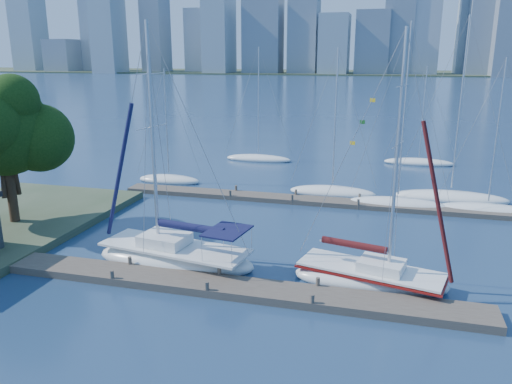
# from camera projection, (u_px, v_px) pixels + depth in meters

# --- Properties ---
(ground) EXTENTS (700.00, 700.00, 0.00)m
(ground) POSITION_uv_depth(u_px,v_px,m) (214.00, 289.00, 24.49)
(ground) COLOR #172F4C
(ground) RESTS_ON ground
(near_dock) EXTENTS (26.00, 2.00, 0.40)m
(near_dock) POSITION_uv_depth(u_px,v_px,m) (213.00, 285.00, 24.44)
(near_dock) COLOR #493E36
(near_dock) RESTS_ON ground
(far_dock) EXTENTS (30.00, 1.80, 0.36)m
(far_dock) POSITION_uv_depth(u_px,v_px,m) (307.00, 200.00, 38.86)
(far_dock) COLOR #493E36
(far_dock) RESTS_ON ground
(far_shore) EXTENTS (800.00, 100.00, 1.50)m
(far_shore) POSITION_uv_depth(u_px,v_px,m) (379.00, 73.00, 322.77)
(far_shore) COLOR #38472D
(far_shore) RESTS_ON ground
(tree) EXTENTS (7.82, 7.11, 10.05)m
(tree) POSITION_uv_depth(u_px,v_px,m) (3.00, 128.00, 31.36)
(tree) COLOR #322116
(tree) RESTS_ON ground
(sailboat_navy) EXTENTS (9.32, 4.29, 13.42)m
(sailboat_navy) POSITION_uv_depth(u_px,v_px,m) (175.00, 247.00, 27.15)
(sailboat_navy) COLOR white
(sailboat_navy) RESTS_ON ground
(sailboat_maroon) EXTENTS (7.97, 4.17, 12.84)m
(sailboat_maroon) POSITION_uv_depth(u_px,v_px,m) (371.00, 265.00, 24.71)
(sailboat_maroon) COLOR white
(sailboat_maroon) RESTS_ON ground
(bg_boat_0) EXTENTS (6.05, 2.93, 10.37)m
(bg_boat_0) POSITION_uv_depth(u_px,v_px,m) (169.00, 180.00, 45.15)
(bg_boat_0) COLOR white
(bg_boat_0) RESTS_ON ground
(bg_boat_2) EXTENTS (7.23, 2.89, 12.05)m
(bg_boat_2) POSITION_uv_depth(u_px,v_px,m) (332.00, 192.00, 41.01)
(bg_boat_2) COLOR white
(bg_boat_2) RESTS_ON ground
(bg_boat_3) EXTENTS (7.74, 4.22, 13.74)m
(bg_boat_3) POSITION_uv_depth(u_px,v_px,m) (397.00, 204.00, 37.69)
(bg_boat_3) COLOR white
(bg_boat_3) RESTS_ON ground
(bg_boat_4) EXTENTS (8.89, 2.85, 14.31)m
(bg_boat_4) POSITION_uv_depth(u_px,v_px,m) (450.00, 197.00, 39.39)
(bg_boat_4) COLOR white
(bg_boat_4) RESTS_ON ground
(bg_boat_5) EXTENTS (7.39, 2.67, 11.30)m
(bg_boat_5) POSITION_uv_depth(u_px,v_px,m) (487.00, 210.00, 36.32)
(bg_boat_5) COLOR white
(bg_boat_5) RESTS_ON ground
(bg_boat_6) EXTENTS (7.47, 3.61, 12.28)m
(bg_boat_6) POSITION_uv_depth(u_px,v_px,m) (259.00, 158.00, 54.41)
(bg_boat_6) COLOR white
(bg_boat_6) RESTS_ON ground
(bg_boat_7) EXTENTS (7.13, 1.99, 10.40)m
(bg_boat_7) POSITION_uv_depth(u_px,v_px,m) (419.00, 162.00, 52.50)
(bg_boat_7) COLOR white
(bg_boat_7) RESTS_ON ground
(skyline) EXTENTS (502.21, 51.31, 114.01)m
(skyline) POSITION_uv_depth(u_px,v_px,m) (421.00, 12.00, 280.60)
(skyline) COLOR #8194A6
(skyline) RESTS_ON ground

